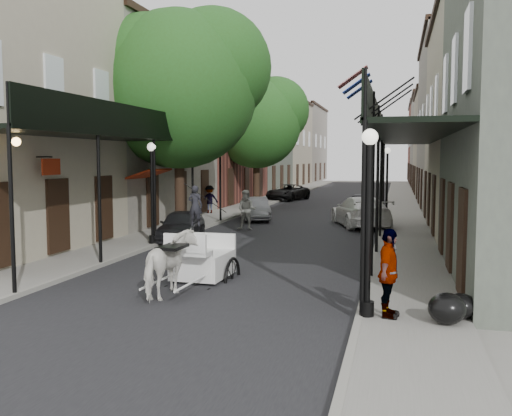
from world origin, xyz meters
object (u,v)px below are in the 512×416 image
Objects in this scene: lamppost_right_far at (387,181)px; car_left_mid at (255,209)px; car_right_near at (361,212)px; carriage at (208,240)px; pedestrian_sidewalk_left at (210,199)px; pedestrian_sidewalk_right at (389,273)px; lamppost_left at (152,191)px; lamppost_right_near at (368,220)px; tree_far at (262,120)px; car_right_far at (362,202)px; pedestrian_walking at (247,210)px; tree_near at (189,83)px; horse at (171,264)px; car_left_near at (181,225)px; car_left_far at (288,192)px.

lamppost_right_far reaches higher than car_left_mid.
carriage is at bearing 57.21° from car_right_near.
pedestrian_sidewalk_right is at bearing 89.96° from pedestrian_sidewalk_left.
lamppost_right_near is at bearing -44.29° from lamppost_left.
car_right_far is at bearing -21.30° from tree_far.
lamppost_left reaches higher than pedestrian_walking.
tree_near is 6.17m from pedestrian_walking.
car_left_mid is (-6.70, 17.62, -1.44)m from lamppost_right_near.
pedestrian_sidewalk_right is at bearing 77.68° from car_right_near.
pedestrian_sidewalk_left is at bearing 102.13° from tree_near.
car_right_far is at bearing 177.02° from pedestrian_sidewalk_left.
lamppost_right_near is 0.74× the size of car_right_near.
lamppost_right_near is at bearing -88.92° from car_left_mid.
car_left_near is (-3.11, 8.59, -0.16)m from horse.
car_right_near is (5.57, -1.62, 0.12)m from car_left_mid.
lamppost_right_far is at bearing 44.81° from car_left_near.
horse is 0.51× the size of car_left_near.
carriage reaches higher than horse.
tree_near is 2.62× the size of car_left_mid.
pedestrian_sidewalk_left is at bearing 116.76° from lamppost_right_near.
car_left_far is at bearing 81.29° from car_left_near.
pedestrian_walking is 0.36× the size of car_right_near.
car_right_near is (3.37, 12.59, -0.28)m from carriage.
car_left_near is at bearing 74.61° from pedestrian_sidewalk_left.
lamppost_right_near is 1.00× the size of lamppost_right_far.
lamppost_left is at bearing -124.35° from lamppost_right_far.
car_left_near is at bearing 128.77° from lamppost_right_near.
carriage is 0.73× the size of car_right_far.
tree_far is 8.33m from pedestrian_sidewalk_left.
lamppost_right_far is at bearing 55.65° from lamppost_left.
car_left_mid is at bearing -70.24° from car_left_far.
lamppost_left is at bearing 55.49° from pedestrian_sidewalk_right.
pedestrian_walking is 15.10m from pedestrian_sidewalk_right.
carriage is 5.97m from pedestrian_sidewalk_right.
pedestrian_sidewalk_right reaches higher than pedestrian_walking.
lamppost_right_near is 0.83× the size of car_left_far.
car_right_near is (-1.13, 16.00, -1.32)m from lamppost_right_near.
car_left_mid is (-7.11, 17.62, -0.40)m from pedestrian_sidewalk_right.
car_right_near is at bearing -35.94° from car_left_mid.
car_right_far is at bearing 83.73° from carriage.
carriage is 13.04m from car_right_near.
car_right_far is (5.20, 5.89, -0.01)m from car_left_mid.
lamppost_left is 0.74× the size of car_right_near.
horse is (3.70, -11.18, -5.71)m from tree_near.
pedestrian_walking is (2.20, 1.45, -5.58)m from tree_near.
pedestrian_sidewalk_right is at bearing -71.52° from tree_far.
car_right_near reaches higher than car_left_near.
car_left_far is at bearing 74.21° from car_left_mid.
carriage is at bearing -105.18° from lamppost_right_far.
car_left_far is at bearing -47.71° from car_right_far.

